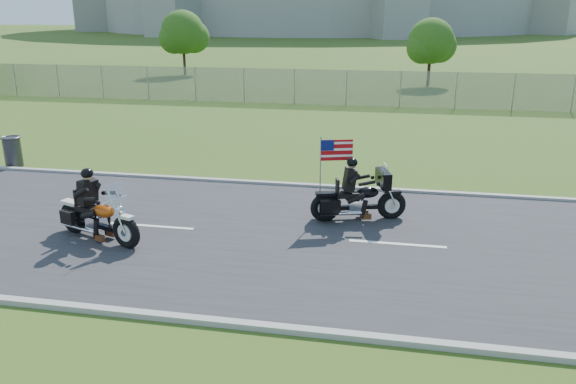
# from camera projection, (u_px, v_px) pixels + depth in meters

# --- Properties ---
(ground) EXTENTS (420.00, 420.00, 0.00)m
(ground) POSITION_uv_depth(u_px,v_px,m) (229.00, 233.00, 13.54)
(ground) COLOR #294716
(ground) RESTS_ON ground
(road) EXTENTS (120.00, 8.00, 0.04)m
(road) POSITION_uv_depth(u_px,v_px,m) (229.00, 232.00, 13.54)
(road) COLOR #28282B
(road) RESTS_ON ground
(curb_north) EXTENTS (120.00, 0.18, 0.12)m
(curb_north) POSITION_uv_depth(u_px,v_px,m) (266.00, 183.00, 17.31)
(curb_north) COLOR #9E9B93
(curb_north) RESTS_ON ground
(curb_south) EXTENTS (120.00, 0.18, 0.12)m
(curb_south) POSITION_uv_depth(u_px,v_px,m) (162.00, 317.00, 9.74)
(curb_south) COLOR #9E9B93
(curb_south) RESTS_ON ground
(fence) EXTENTS (60.00, 0.03, 2.00)m
(fence) POSITION_uv_depth(u_px,v_px,m) (244.00, 85.00, 32.83)
(fence) COLOR gray
(fence) RESTS_ON ground
(tree_fence_near) EXTENTS (3.52, 3.28, 4.75)m
(tree_fence_near) POSITION_uv_depth(u_px,v_px,m) (431.00, 44.00, 39.64)
(tree_fence_near) COLOR #382316
(tree_fence_near) RESTS_ON ground
(tree_fence_mid) EXTENTS (3.96, 3.69, 5.30)m
(tree_fence_mid) POSITION_uv_depth(u_px,v_px,m) (184.00, 34.00, 46.86)
(tree_fence_mid) COLOR #382316
(tree_fence_mid) RESTS_ON ground
(motorcycle_lead) EXTENTS (2.48, 1.22, 1.74)m
(motorcycle_lead) POSITION_uv_depth(u_px,v_px,m) (97.00, 218.00, 12.97)
(motorcycle_lead) COLOR black
(motorcycle_lead) RESTS_ON ground
(motorcycle_follow) EXTENTS (2.42, 1.15, 2.07)m
(motorcycle_follow) POSITION_uv_depth(u_px,v_px,m) (358.00, 199.00, 14.19)
(motorcycle_follow) COLOR black
(motorcycle_follow) RESTS_ON ground
(trash_can) EXTENTS (0.60, 0.60, 1.01)m
(trash_can) POSITION_uv_depth(u_px,v_px,m) (13.00, 152.00, 19.29)
(trash_can) COLOR #403F45
(trash_can) RESTS_ON ground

